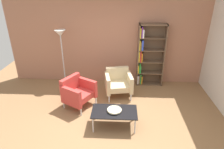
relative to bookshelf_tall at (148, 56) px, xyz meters
The scene contains 8 objects.
ground_plane 2.67m from the bookshelf_tall, 115.76° to the right, with size 8.32×8.32×0.00m, color olive.
brick_back_panel 1.22m from the bookshelf_tall, 169.12° to the left, with size 6.40×0.12×2.90m, color #A87056.
bookshelf_tall is the anchor object (origin of this frame).
coffee_table_low 2.40m from the bookshelf_tall, 113.80° to the right, with size 1.00×0.56×0.40m.
decorative_bowl 2.38m from the bookshelf_tall, 113.80° to the right, with size 0.32×0.32×0.05m.
armchair_by_bookshelf 1.28m from the bookshelf_tall, 138.94° to the right, with size 0.81×0.77×0.78m.
armchair_near_window 2.41m from the bookshelf_tall, 144.87° to the right, with size 0.91×0.93×0.78m.
floor_lamp_torchiere 2.62m from the bookshelf_tall, behind, with size 0.32×0.32×1.74m.
Camera 1 is at (0.27, -3.49, 2.99)m, focal length 31.97 mm.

